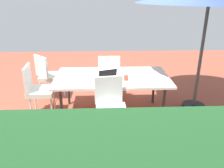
# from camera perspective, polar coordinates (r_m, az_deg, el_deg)

# --- Properties ---
(ground_plane) EXTENTS (10.00, 10.00, 0.02)m
(ground_plane) POSITION_cam_1_polar(r_m,az_deg,el_deg) (4.45, 0.00, -7.30)
(ground_plane) COLOR #9E4C38
(dining_table) EXTENTS (2.05, 1.12, 0.75)m
(dining_table) POSITION_cam_1_polar(r_m,az_deg,el_deg) (4.15, 0.00, 1.32)
(dining_table) COLOR silver
(dining_table) RESTS_ON ground_plane
(chair_north) EXTENTS (0.48, 0.49, 0.98)m
(chair_north) POSITION_cam_1_polar(r_m,az_deg,el_deg) (3.50, -0.42, -5.47)
(chair_north) COLOR silver
(chair_north) RESTS_ON ground_plane
(chair_southeast) EXTENTS (0.59, 0.59, 0.98)m
(chair_southeast) POSITION_cam_1_polar(r_m,az_deg,el_deg) (5.02, -15.64, 2.36)
(chair_southeast) COLOR silver
(chair_southeast) RESTS_ON ground_plane
(chair_south) EXTENTS (0.46, 0.46, 0.98)m
(chair_south) POSITION_cam_1_polar(r_m,az_deg,el_deg) (4.85, -0.74, 2.53)
(chair_south) COLOR silver
(chair_south) RESTS_ON ground_plane
(chair_east) EXTENTS (0.48, 0.46, 0.98)m
(chair_east) POSITION_cam_1_polar(r_m,az_deg,el_deg) (4.34, -18.15, -1.03)
(chair_east) COLOR silver
(chair_east) RESTS_ON ground_plane
(laptop) EXTENTS (0.38, 0.34, 0.21)m
(laptop) POSITION_cam_1_polar(r_m,az_deg,el_deg) (3.94, -1.43, 1.66)
(laptop) COLOR #B7B7BC
(laptop) RESTS_ON dining_table
(cup) EXTENTS (0.07, 0.07, 0.09)m
(cup) POSITION_cam_1_polar(r_m,az_deg,el_deg) (3.94, 3.50, 1.57)
(cup) COLOR #CC4C33
(cup) RESTS_ON dining_table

